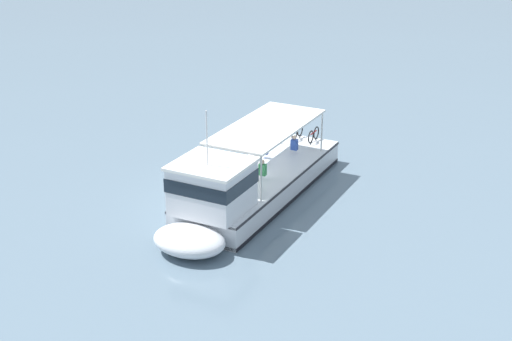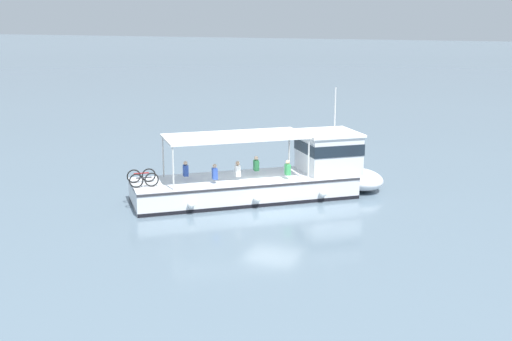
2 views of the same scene
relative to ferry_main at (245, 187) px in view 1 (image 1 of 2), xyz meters
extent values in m
plane|color=slate|center=(1.61, 0.45, -1.02)|extent=(400.00, 400.00, 0.00)
cube|color=silver|center=(1.00, -1.27, -0.47)|extent=(9.22, 10.45, 1.10)
ellipsoid|color=silver|center=(-2.85, 3.59, -0.47)|extent=(3.67, 3.55, 1.01)
cube|color=black|center=(1.00, -1.27, -0.92)|extent=(9.25, 10.48, 0.16)
cube|color=#2D2D33|center=(1.00, -1.27, 0.00)|extent=(9.26, 10.49, 0.10)
cube|color=silver|center=(-1.73, 2.18, 1.03)|extent=(3.75, 3.73, 1.90)
cube|color=#19232D|center=(-1.73, 2.18, 1.37)|extent=(3.82, 3.80, 0.56)
cube|color=white|center=(-1.73, 2.18, 2.04)|extent=(3.97, 3.95, 0.12)
cube|color=white|center=(1.28, -1.62, 2.13)|extent=(6.47, 7.08, 0.10)
cylinder|color=silver|center=(-1.81, 0.08, 1.08)|extent=(0.08, 0.08, 2.00)
cylinder|color=silver|center=(0.33, 1.77, 1.08)|extent=(0.08, 0.08, 2.00)
cylinder|color=silver|center=(2.23, -5.01, 1.08)|extent=(0.08, 0.08, 2.00)
cylinder|color=silver|center=(4.36, -3.32, 1.08)|extent=(0.08, 0.08, 2.00)
cylinder|color=silver|center=(-1.92, 2.42, 3.20)|extent=(0.06, 0.06, 2.20)
sphere|color=white|center=(0.28, 2.50, -0.52)|extent=(0.36, 0.36, 0.36)
sphere|color=white|center=(2.33, -0.08, -0.52)|extent=(0.36, 0.36, 0.36)
sphere|color=white|center=(4.26, -2.51, -0.52)|extent=(0.36, 0.36, 0.36)
torus|color=black|center=(3.47, -5.11, 0.41)|extent=(0.46, 0.55, 0.66)
torus|color=black|center=(3.91, -5.66, 0.41)|extent=(0.46, 0.55, 0.66)
cylinder|color=maroon|center=(3.69, -5.39, 0.53)|extent=(0.48, 0.59, 0.06)
torus|color=black|center=(4.18, -4.55, 0.41)|extent=(0.46, 0.55, 0.66)
torus|color=black|center=(4.61, -5.10, 0.41)|extent=(0.46, 0.55, 0.66)
cylinder|color=#232328|center=(4.40, -4.83, 0.53)|extent=(0.48, 0.59, 0.06)
cube|color=#2D4CA5|center=(2.49, -3.67, 0.54)|extent=(0.39, 0.37, 0.52)
sphere|color=beige|center=(2.49, -3.67, 0.91)|extent=(0.20, 0.20, 0.20)
cube|color=#2D4CA5|center=(2.55, -2.12, 0.54)|extent=(0.39, 0.37, 0.52)
sphere|color=beige|center=(2.55, -2.12, 0.91)|extent=(0.20, 0.20, 0.20)
cube|color=white|center=(1.62, -1.35, 0.54)|extent=(0.39, 0.37, 0.52)
sphere|color=tan|center=(1.62, -1.35, 0.91)|extent=(0.20, 0.20, 0.20)
cube|color=#338C4C|center=(0.24, -0.94, 0.54)|extent=(0.39, 0.37, 0.52)
sphere|color=beige|center=(0.24, -0.94, 0.91)|extent=(0.20, 0.20, 0.20)
cube|color=#338C4C|center=(0.53, 0.80, 0.54)|extent=(0.39, 0.37, 0.52)
sphere|color=tan|center=(0.53, 0.80, 0.91)|extent=(0.20, 0.20, 0.20)
camera|label=1|loc=(-25.69, 11.19, 12.23)|focal=49.53mm
camera|label=2|loc=(30.00, 10.63, 7.87)|focal=46.73mm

